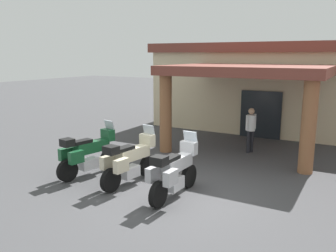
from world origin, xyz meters
name	(u,v)px	position (x,y,z in m)	size (l,w,h in m)	color
ground_plane	(174,194)	(0.00, 0.00, 0.00)	(80.00, 80.00, 0.00)	#424244
motel_building	(275,85)	(-0.07, 10.13, 2.16)	(11.85, 10.17, 4.21)	beige
motorcycle_green	(88,153)	(-3.04, -0.03, 0.70)	(0.87, 2.20, 1.61)	black
motorcycle_cream	(130,161)	(-1.48, 0.01, 0.70)	(0.75, 2.21, 1.61)	black
motorcycle_silver	(174,171)	(0.07, -0.13, 0.70)	(0.71, 2.21, 1.61)	black
pedestrian	(251,127)	(0.40, 5.07, 0.99)	(0.32, 0.49, 1.71)	black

